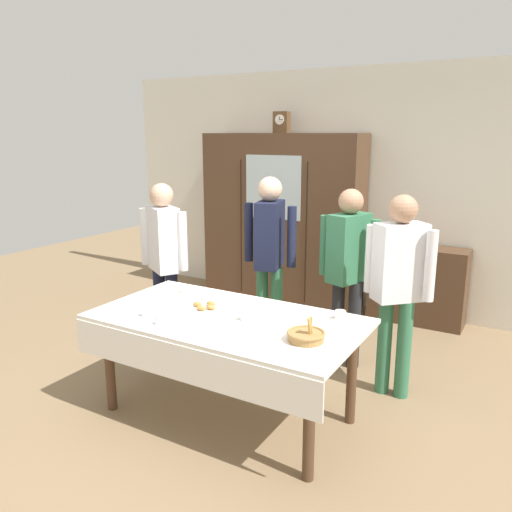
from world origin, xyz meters
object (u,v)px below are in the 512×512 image
at_px(tea_cup_center, 160,321).
at_px(tea_cup_far_left, 147,313).
at_px(person_by_cabinet, 270,247).
at_px(wall_cabinet, 282,219).
at_px(bookshelf_low, 417,285).
at_px(tea_cup_mid_left, 185,290).
at_px(mantel_clock, 282,122).
at_px(pastry_plate, 205,308).
at_px(spoon_near_right, 304,328).
at_px(person_near_right_end, 348,262).
at_px(tea_cup_near_left, 246,317).
at_px(person_behind_table_left, 399,278).
at_px(dining_table, 224,332).
at_px(spoon_far_right, 156,305).
at_px(book_stack, 421,241).
at_px(person_behind_table_right, 164,252).
at_px(spoon_near_left, 243,335).
at_px(bread_basket, 306,335).
at_px(tea_cup_far_right, 340,316).

bearing_deg(tea_cup_center, tea_cup_far_left, 157.27).
bearing_deg(person_by_cabinet, wall_cabinet, 113.22).
distance_m(tea_cup_far_left, person_by_cabinet, 1.48).
relative_size(bookshelf_low, tea_cup_mid_left, 7.63).
xyz_separation_m(mantel_clock, pastry_plate, (0.69, -2.51, -1.34)).
height_order(spoon_near_right, person_near_right_end, person_near_right_end).
height_order(tea_cup_far_left, spoon_near_right, tea_cup_far_left).
bearing_deg(bookshelf_low, tea_cup_near_left, -102.15).
bearing_deg(person_behind_table_left, bookshelf_low, 97.32).
bearing_deg(person_by_cabinet, mantel_clock, 113.72).
bearing_deg(pastry_plate, mantel_clock, 105.46).
height_order(mantel_clock, person_by_cabinet, mantel_clock).
xyz_separation_m(spoon_near_right, person_behind_table_left, (0.38, 0.83, 0.19)).
height_order(tea_cup_center, person_by_cabinet, person_by_cabinet).
height_order(dining_table, person_by_cabinet, person_by_cabinet).
relative_size(pastry_plate, spoon_far_right, 2.35).
relative_size(mantel_clock, tea_cup_mid_left, 1.85).
xyz_separation_m(dining_table, person_by_cabinet, (-0.31, 1.21, 0.33)).
xyz_separation_m(book_stack, person_near_right_end, (-0.29, -1.39, 0.05)).
distance_m(pastry_plate, person_near_right_end, 1.34).
distance_m(book_stack, person_by_cabinet, 1.76).
bearing_deg(spoon_far_right, wall_cabinet, 96.73).
height_order(tea_cup_mid_left, tea_cup_center, same).
bearing_deg(person_near_right_end, tea_cup_near_left, -102.80).
distance_m(dining_table, tea_cup_far_left, 0.55).
bearing_deg(person_behind_table_right, spoon_near_left, -33.16).
distance_m(wall_cabinet, spoon_far_right, 2.64).
height_order(bread_basket, person_behind_table_right, person_behind_table_right).
height_order(wall_cabinet, mantel_clock, mantel_clock).
bearing_deg(bookshelf_low, tea_cup_far_right, -90.42).
xyz_separation_m(tea_cup_near_left, person_near_right_end, (0.28, 1.21, 0.16)).
height_order(dining_table, pastry_plate, pastry_plate).
height_order(wall_cabinet, person_behind_table_right, wall_cabinet).
bearing_deg(spoon_near_right, spoon_far_right, -173.55).
height_order(mantel_clock, tea_cup_far_right, mantel_clock).
bearing_deg(mantel_clock, bookshelf_low, 1.80).
xyz_separation_m(bread_basket, spoon_near_left, (-0.37, -0.13, -0.03)).
distance_m(bread_basket, spoon_far_right, 1.24).
xyz_separation_m(tea_cup_near_left, spoon_near_left, (0.12, -0.23, -0.02)).
bearing_deg(book_stack, bookshelf_low, 0.00).
bearing_deg(tea_cup_mid_left, pastry_plate, -32.23).
distance_m(book_stack, spoon_far_right, 2.97).
bearing_deg(bread_basket, tea_cup_far_right, 83.80).
xyz_separation_m(tea_cup_center, person_by_cabinet, (-0.01, 1.53, 0.20)).
distance_m(book_stack, pastry_plate, 2.73).
xyz_separation_m(person_by_cabinet, person_near_right_end, (0.74, 0.03, -0.05)).
bearing_deg(person_by_cabinet, spoon_near_right, -52.17).
relative_size(tea_cup_far_right, person_by_cabinet, 0.08).
xyz_separation_m(book_stack, pastry_plate, (-0.93, -2.56, -0.12)).
distance_m(tea_cup_center, bread_basket, 0.98).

